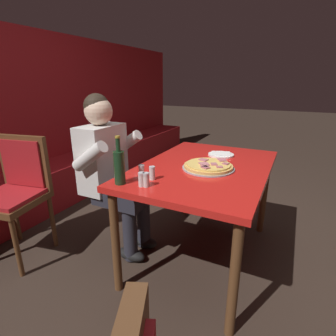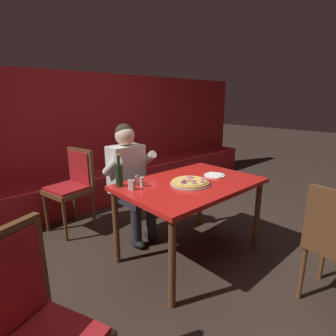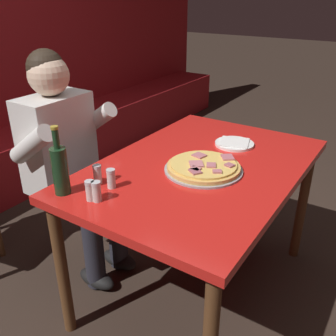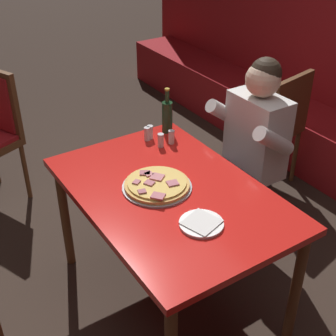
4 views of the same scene
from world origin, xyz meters
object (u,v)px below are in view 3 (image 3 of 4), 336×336
at_px(plate_white_paper, 234,144).
at_px(beer_bottle, 60,169).
at_px(shaker_red_pepper_flakes, 97,175).
at_px(shaker_oregano, 97,192).
at_px(diner_seated_blue_shirt, 70,158).
at_px(main_dining_table, 200,180).
at_px(shaker_black_pepper, 90,191).
at_px(pizza, 204,167).
at_px(shaker_parmesan, 111,179).

bearing_deg(plate_white_paper, beer_bottle, 156.77).
height_order(shaker_red_pepper_flakes, shaker_oregano, same).
height_order(plate_white_paper, diner_seated_blue_shirt, diner_seated_blue_shirt).
bearing_deg(main_dining_table, shaker_black_pepper, 159.06).
xyz_separation_m(shaker_black_pepper, shaker_red_pepper_flakes, (0.12, 0.08, 0.00)).
xyz_separation_m(main_dining_table, pizza, (-0.05, -0.04, 0.10)).
xyz_separation_m(main_dining_table, shaker_black_pepper, (-0.54, 0.21, 0.12)).
bearing_deg(shaker_black_pepper, pizza, -27.33).
bearing_deg(diner_seated_blue_shirt, shaker_oregano, -122.67).
distance_m(plate_white_paper, shaker_black_pepper, 0.89).
xyz_separation_m(pizza, plate_white_paper, (0.37, 0.01, -0.01)).
relative_size(plate_white_paper, diner_seated_blue_shirt, 0.16).
relative_size(shaker_red_pepper_flakes, shaker_oregano, 1.00).
bearing_deg(shaker_red_pepper_flakes, diner_seated_blue_shirt, 62.45).
bearing_deg(shaker_parmesan, pizza, -34.74).
height_order(pizza, beer_bottle, beer_bottle).
bearing_deg(shaker_black_pepper, shaker_red_pepper_flakes, 31.58).
height_order(pizza, shaker_black_pepper, shaker_black_pepper).
relative_size(plate_white_paper, shaker_black_pepper, 2.44).
height_order(shaker_parmesan, diner_seated_blue_shirt, diner_seated_blue_shirt).
relative_size(plate_white_paper, shaker_oregano, 2.44).
bearing_deg(beer_bottle, shaker_red_pepper_flakes, -23.45).
relative_size(shaker_oregano, shaker_parmesan, 1.00).
bearing_deg(plate_white_paper, shaker_oregano, 166.00).
bearing_deg(pizza, beer_bottle, 142.39).
bearing_deg(pizza, shaker_oregano, 154.83).
distance_m(shaker_black_pepper, shaker_red_pepper_flakes, 0.15).
distance_m(beer_bottle, shaker_oregano, 0.18).
distance_m(shaker_black_pepper, shaker_parmesan, 0.12).
bearing_deg(diner_seated_blue_shirt, shaker_black_pepper, -124.75).
xyz_separation_m(shaker_black_pepper, shaker_oregano, (0.01, -0.03, 0.00)).
bearing_deg(shaker_black_pepper, shaker_parmesan, -0.42).
relative_size(beer_bottle, diner_seated_blue_shirt, 0.23).
height_order(pizza, plate_white_paper, pizza).
relative_size(shaker_black_pepper, shaker_parmesan, 1.00).
height_order(pizza, shaker_oregano, shaker_oregano).
bearing_deg(beer_bottle, diner_seated_blue_shirt, 44.28).
distance_m(shaker_oregano, diner_seated_blue_shirt, 0.62).
bearing_deg(beer_bottle, shaker_black_pepper, -81.77).
bearing_deg(plate_white_paper, shaker_black_pepper, 164.47).
bearing_deg(main_dining_table, plate_white_paper, -5.76).
xyz_separation_m(shaker_red_pepper_flakes, shaker_oregano, (-0.12, -0.10, 0.00)).
relative_size(main_dining_table, pizza, 3.59).
xyz_separation_m(pizza, shaker_parmesan, (-0.36, 0.25, 0.02)).
distance_m(main_dining_table, shaker_red_pepper_flakes, 0.52).
bearing_deg(shaker_oregano, main_dining_table, -18.70).
xyz_separation_m(beer_bottle, shaker_black_pepper, (0.02, -0.14, -0.07)).
xyz_separation_m(main_dining_table, plate_white_paper, (0.32, -0.03, 0.09)).
bearing_deg(shaker_parmesan, beer_bottle, 136.13).
relative_size(pizza, beer_bottle, 1.25).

